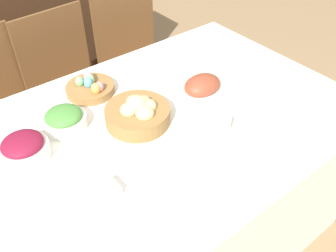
{
  "coord_description": "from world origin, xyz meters",
  "views": [
    {
      "loc": [
        -0.63,
        -0.85,
        1.66
      ],
      "look_at": [
        -0.03,
        -0.08,
        0.81
      ],
      "focal_mm": 38.0,
      "sensor_mm": 36.0,
      "label": 1
    }
  ],
  "objects_px": {
    "ham_platter": "(202,86)",
    "dinner_plate": "(203,190)",
    "drinking_cup": "(221,124)",
    "butter_dish": "(103,193)",
    "egg_basket": "(90,87)",
    "beet_salad_bowl": "(24,148)",
    "knife": "(238,168)",
    "spoon": "(244,163)",
    "sideboard": "(42,37)",
    "bread_basket": "(138,113)",
    "fork": "(164,216)",
    "chair_far_center": "(71,86)",
    "green_salad_bowl": "(64,119)",
    "chair_far_right": "(137,60)"
  },
  "relations": [
    {
      "from": "ham_platter",
      "to": "dinner_plate",
      "type": "height_order",
      "value": "ham_platter"
    },
    {
      "from": "drinking_cup",
      "to": "butter_dish",
      "type": "bearing_deg",
      "value": 178.88
    },
    {
      "from": "egg_basket",
      "to": "beet_salad_bowl",
      "type": "distance_m",
      "value": 0.42
    },
    {
      "from": "egg_basket",
      "to": "knife",
      "type": "xyz_separation_m",
      "value": [
        0.17,
        -0.69,
        -0.02
      ]
    },
    {
      "from": "knife",
      "to": "spoon",
      "type": "relative_size",
      "value": 1.0
    },
    {
      "from": "sideboard",
      "to": "bread_basket",
      "type": "height_order",
      "value": "sideboard"
    },
    {
      "from": "egg_basket",
      "to": "dinner_plate",
      "type": "height_order",
      "value": "egg_basket"
    },
    {
      "from": "ham_platter",
      "to": "knife",
      "type": "bearing_deg",
      "value": -116.87
    },
    {
      "from": "ham_platter",
      "to": "fork",
      "type": "xyz_separation_m",
      "value": [
        -0.52,
        -0.4,
        -0.02
      ]
    },
    {
      "from": "knife",
      "to": "butter_dish",
      "type": "xyz_separation_m",
      "value": [
        -0.41,
        0.17,
        0.01
      ]
    },
    {
      "from": "ham_platter",
      "to": "knife",
      "type": "relative_size",
      "value": 1.41
    },
    {
      "from": "dinner_plate",
      "to": "spoon",
      "type": "height_order",
      "value": "dinner_plate"
    },
    {
      "from": "knife",
      "to": "beet_salad_bowl",
      "type": "bearing_deg",
      "value": 139.36
    },
    {
      "from": "chair_far_center",
      "to": "fork",
      "type": "bearing_deg",
      "value": -106.26
    },
    {
      "from": "fork",
      "to": "butter_dish",
      "type": "distance_m",
      "value": 0.2
    },
    {
      "from": "knife",
      "to": "fork",
      "type": "bearing_deg",
      "value": -178.41
    },
    {
      "from": "sideboard",
      "to": "green_salad_bowl",
      "type": "relative_size",
      "value": 7.75
    },
    {
      "from": "dinner_plate",
      "to": "knife",
      "type": "relative_size",
      "value": 1.4
    },
    {
      "from": "chair_far_right",
      "to": "green_salad_bowl",
      "type": "bearing_deg",
      "value": -137.21
    },
    {
      "from": "chair_far_center",
      "to": "egg_basket",
      "type": "height_order",
      "value": "chair_far_center"
    },
    {
      "from": "egg_basket",
      "to": "knife",
      "type": "height_order",
      "value": "egg_basket"
    },
    {
      "from": "fork",
      "to": "chair_far_right",
      "type": "bearing_deg",
      "value": 61.24
    },
    {
      "from": "ham_platter",
      "to": "butter_dish",
      "type": "xyz_separation_m",
      "value": [
        -0.62,
        -0.23,
        -0.01
      ]
    },
    {
      "from": "dinner_plate",
      "to": "sideboard",
      "type": "bearing_deg",
      "value": 83.77
    },
    {
      "from": "chair_far_center",
      "to": "bread_basket",
      "type": "bearing_deg",
      "value": -98.7
    },
    {
      "from": "dinner_plate",
      "to": "knife",
      "type": "bearing_deg",
      "value": 0.0
    },
    {
      "from": "knife",
      "to": "spoon",
      "type": "height_order",
      "value": "same"
    },
    {
      "from": "sideboard",
      "to": "drinking_cup",
      "type": "distance_m",
      "value": 1.77
    },
    {
      "from": "fork",
      "to": "knife",
      "type": "relative_size",
      "value": 1.0
    },
    {
      "from": "ham_platter",
      "to": "beet_salad_bowl",
      "type": "distance_m",
      "value": 0.74
    },
    {
      "from": "green_salad_bowl",
      "to": "knife",
      "type": "xyz_separation_m",
      "value": [
        0.36,
        -0.55,
        -0.03
      ]
    },
    {
      "from": "egg_basket",
      "to": "spoon",
      "type": "xyz_separation_m",
      "value": [
        0.2,
        -0.69,
        -0.02
      ]
    },
    {
      "from": "drinking_cup",
      "to": "chair_far_right",
      "type": "bearing_deg",
      "value": 73.36
    },
    {
      "from": "dinner_plate",
      "to": "drinking_cup",
      "type": "distance_m",
      "value": 0.29
    },
    {
      "from": "spoon",
      "to": "green_salad_bowl",
      "type": "bearing_deg",
      "value": 123.72
    },
    {
      "from": "ham_platter",
      "to": "spoon",
      "type": "distance_m",
      "value": 0.44
    },
    {
      "from": "egg_basket",
      "to": "butter_dish",
      "type": "xyz_separation_m",
      "value": [
        -0.24,
        -0.52,
        -0.01
      ]
    },
    {
      "from": "green_salad_bowl",
      "to": "spoon",
      "type": "height_order",
      "value": "green_salad_bowl"
    },
    {
      "from": "ham_platter",
      "to": "fork",
      "type": "bearing_deg",
      "value": -141.99
    },
    {
      "from": "dinner_plate",
      "to": "knife",
      "type": "height_order",
      "value": "dinner_plate"
    },
    {
      "from": "ham_platter",
      "to": "drinking_cup",
      "type": "height_order",
      "value": "drinking_cup"
    },
    {
      "from": "chair_far_right",
      "to": "sideboard",
      "type": "distance_m",
      "value": 0.78
    },
    {
      "from": "chair_far_right",
      "to": "spoon",
      "type": "bearing_deg",
      "value": -104.72
    },
    {
      "from": "beet_salad_bowl",
      "to": "spoon",
      "type": "bearing_deg",
      "value": -40.68
    },
    {
      "from": "green_salad_bowl",
      "to": "fork",
      "type": "relative_size",
      "value": 0.87
    },
    {
      "from": "sideboard",
      "to": "dinner_plate",
      "type": "relative_size",
      "value": 4.81
    },
    {
      "from": "chair_far_center",
      "to": "drinking_cup",
      "type": "bearing_deg",
      "value": -86.51
    },
    {
      "from": "butter_dish",
      "to": "dinner_plate",
      "type": "bearing_deg",
      "value": -34.04
    },
    {
      "from": "sideboard",
      "to": "beet_salad_bowl",
      "type": "bearing_deg",
      "value": -112.56
    },
    {
      "from": "beet_salad_bowl",
      "to": "butter_dish",
      "type": "height_order",
      "value": "beet_salad_bowl"
    }
  ]
}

